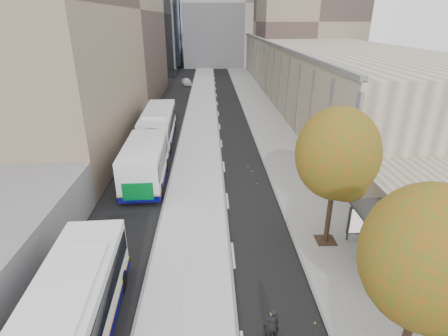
{
  "coord_description": "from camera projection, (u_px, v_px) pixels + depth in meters",
  "views": [
    {
      "loc": [
        -2.76,
        -3.12,
        11.49
      ],
      "look_at": [
        -1.89,
        17.88,
        2.5
      ],
      "focal_mm": 28.0,
      "sensor_mm": 36.0,
      "label": 1
    }
  ],
  "objects": [
    {
      "name": "building_far_block",
      "position": [
        242.0,
        4.0,
        90.01
      ],
      "size": [
        30.0,
        18.0,
        30.0
      ],
      "primitive_type": "cube",
      "color": "#B0AAA2",
      "rests_on": "ground"
    },
    {
      "name": "tree_c",
      "position": [
        337.0,
        154.0,
        17.51
      ],
      "size": [
        4.2,
        4.2,
        7.28
      ],
      "color": "black",
      "rests_on": "sidewalk"
    },
    {
      "name": "distant_car",
      "position": [
        187.0,
        82.0,
        65.5
      ],
      "size": [
        2.28,
        4.01,
        1.28
      ],
      "primitive_type": "imported",
      "rotation": [
        0.0,
        0.0,
        0.21
      ],
      "color": "silver",
      "rests_on": "ground"
    },
    {
      "name": "bus_shelter",
      "position": [
        386.0,
        227.0,
        16.92
      ],
      "size": [
        1.9,
        4.4,
        2.53
      ],
      "color": "#383A3F",
      "rests_on": "sidewalk"
    },
    {
      "name": "bus_platform",
      "position": [
        200.0,
        129.0,
        39.47
      ],
      "size": [
        4.25,
        150.0,
        0.15
      ],
      "primitive_type": "cube",
      "color": "#B3B3B3",
      "rests_on": "ground"
    },
    {
      "name": "cyclist",
      "position": [
        272.0,
        334.0,
        12.96
      ],
      "size": [
        0.75,
        1.58,
        1.94
      ],
      "rotation": [
        0.0,
        0.0,
        0.22
      ],
      "color": "black",
      "rests_on": "ground"
    },
    {
      "name": "bus_far",
      "position": [
        154.0,
        138.0,
        31.07
      ],
      "size": [
        3.36,
        19.05,
        3.16
      ],
      "rotation": [
        0.0,
        0.0,
        0.03
      ],
      "color": "white",
      "rests_on": "ground"
    },
    {
      "name": "building_midrise",
      "position": [
        33.0,
        9.0,
        39.38
      ],
      "size": [
        24.0,
        46.0,
        25.0
      ],
      "primitive_type": "cube",
      "color": "gray",
      "rests_on": "ground"
    },
    {
      "name": "sidewalk",
      "position": [
        270.0,
        128.0,
        39.79
      ],
      "size": [
        4.75,
        150.0,
        0.08
      ],
      "primitive_type": "cube",
      "color": "gray",
      "rests_on": "ground"
    },
    {
      "name": "tree_b",
      "position": [
        429.0,
        258.0,
        10.24
      ],
      "size": [
        4.0,
        4.0,
        6.97
      ],
      "color": "black",
      "rests_on": "sidewalk"
    },
    {
      "name": "building_tan",
      "position": [
        307.0,
        62.0,
        65.3
      ],
      "size": [
        18.0,
        92.0,
        8.0
      ],
      "primitive_type": "cube",
      "color": "gray",
      "rests_on": "ground"
    }
  ]
}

